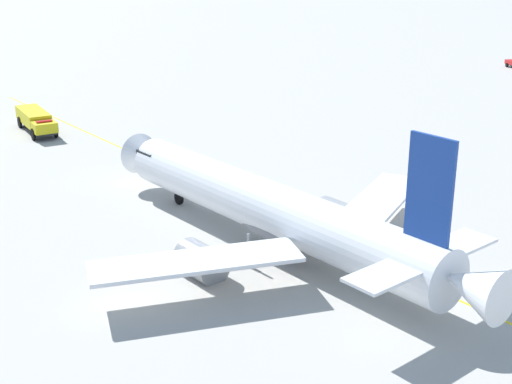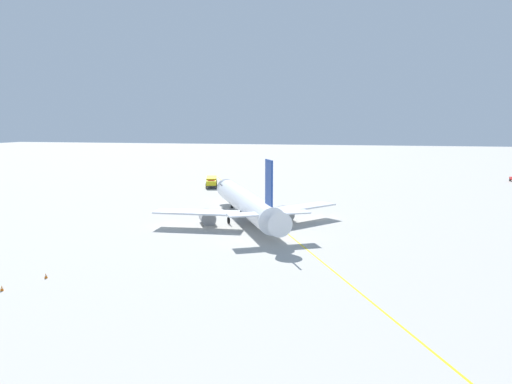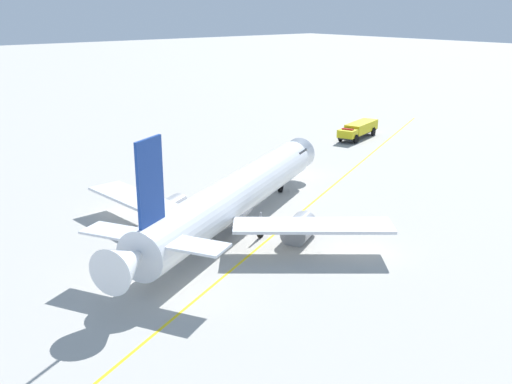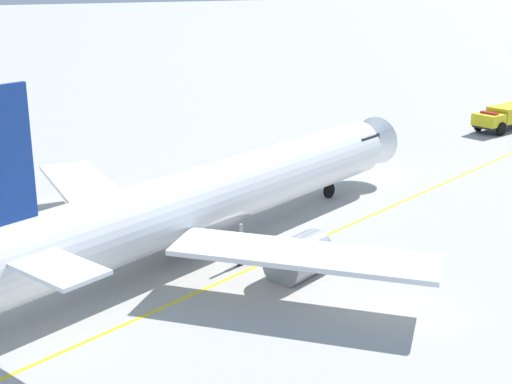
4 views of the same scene
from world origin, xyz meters
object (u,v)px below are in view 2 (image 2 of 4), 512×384
object	(u,v)px
airliner_main	(247,204)
safety_cone_near	(46,276)
fire_tender_truck	(212,181)
safety_cone_mid	(2,288)

from	to	relation	value
airliner_main	safety_cone_near	distance (m)	36.47
airliner_main	fire_tender_truck	size ratio (longest dim) A/B	3.38
safety_cone_mid	safety_cone_near	bearing A→B (deg)	-112.53
airliner_main	safety_cone_near	size ratio (longest dim) A/B	65.49
fire_tender_truck	safety_cone_near	distance (m)	74.48
airliner_main	fire_tender_truck	world-z (taller)	airliner_main
safety_cone_near	safety_cone_mid	xyz separation A→B (m)	(1.79, 4.32, 0.00)
safety_cone_near	safety_cone_mid	world-z (taller)	same
airliner_main	fire_tender_truck	xyz separation A→B (m)	(19.97, -40.80, -1.47)
airliner_main	safety_cone_mid	distance (m)	41.14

